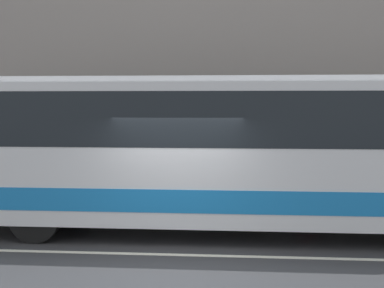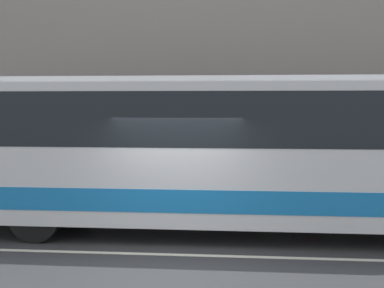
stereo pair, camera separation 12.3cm
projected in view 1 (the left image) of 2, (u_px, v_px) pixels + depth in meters
The scene contains 6 objects.
ground_plane at pixel (174, 255), 9.78m from camera, with size 60.00×60.00×0.00m, color #38383A.
sidewalk at pixel (197, 198), 15.16m from camera, with size 60.00×2.85×0.14m.
building_facade at pixel (201, 6), 16.28m from camera, with size 60.00×0.35×11.88m.
lane_stripe at pixel (174, 255), 9.77m from camera, with size 54.00×0.14×0.01m.
transit_bus at pixel (215, 146), 11.29m from camera, with size 11.87×2.49×3.30m.
pedestrian_waiting at pixel (308, 174), 13.97m from camera, with size 0.36×0.36×1.66m.
Camera 1 is at (1.16, -9.53, 2.77)m, focal length 50.00 mm.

